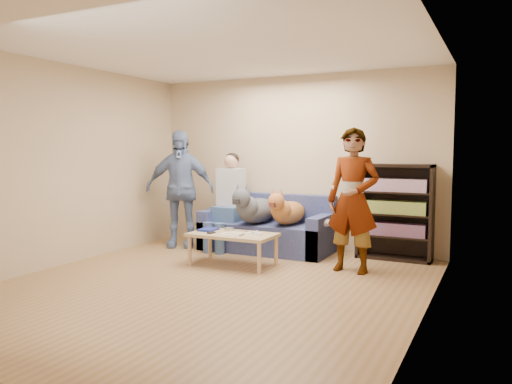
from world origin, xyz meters
The scene contains 26 objects.
ground centered at (0.00, 0.00, 0.00)m, with size 5.00×5.00×0.00m, color olive.
ceiling centered at (0.00, 0.00, 2.60)m, with size 5.00×5.00×0.00m, color white.
wall_back centered at (0.00, 2.50, 1.30)m, with size 4.50×4.50×0.00m, color tan.
wall_left centered at (-2.25, 0.00, 1.30)m, with size 5.00×5.00×0.00m, color tan.
wall_right centered at (2.25, 0.00, 1.30)m, with size 5.00×5.00×0.00m, color tan.
blanket centered at (0.60, 1.98, 0.49)m, with size 0.36×0.31×0.13m, color #B5B4B9.
person_standing_right centered at (1.22, 1.39, 0.88)m, with size 0.64×0.42×1.76m, color gray.
person_standing_left centered at (-1.58, 1.76, 0.89)m, with size 1.05×0.44×1.79m, color #7188B5.
held_controller centered at (1.02, 1.19, 1.05)m, with size 0.04×0.12×0.03m, color white.
notebook_blue centered at (-0.65, 1.07, 0.43)m, with size 0.20×0.26×0.03m, color navy.
papers centered at (-0.20, 0.92, 0.43)m, with size 0.26×0.20×0.01m, color white.
magazine centered at (-0.17, 0.94, 0.44)m, with size 0.22×0.17×0.01m, color #B2A88E.
camera_silver centered at (-0.37, 1.14, 0.45)m, with size 0.11×0.06×0.05m, color silver.
controller_a centered at (0.03, 1.12, 0.43)m, with size 0.04×0.13×0.03m, color silver.
controller_b centered at (0.11, 1.04, 0.43)m, with size 0.09×0.06×0.03m, color white.
headphone_cup_a centered at (-0.05, 1.00, 0.43)m, with size 0.07×0.07×0.02m, color white.
headphone_cup_b centered at (-0.05, 1.08, 0.43)m, with size 0.07×0.07×0.02m, color white.
pen_orange centered at (-0.27, 0.86, 0.42)m, with size 0.01×0.01×0.14m, color orange.
pen_black centered at (-0.13, 1.20, 0.42)m, with size 0.01×0.01×0.14m, color black.
wallet centered at (-0.50, 0.90, 0.43)m, with size 0.07×0.12×0.01m, color black.
sofa centered at (-0.25, 2.10, 0.28)m, with size 1.90×0.85×0.82m.
person_seated centered at (-0.85, 1.97, 0.77)m, with size 0.40×0.73×1.47m.
dog_gray centered at (-0.35, 1.85, 0.64)m, with size 0.42×1.25×0.61m.
dog_tan centered at (0.11, 1.96, 0.62)m, with size 0.38×1.15×0.55m.
coffee_table centered at (-0.25, 1.02, 0.37)m, with size 1.10×0.60×0.42m.
bookshelf centered at (1.55, 2.33, 0.68)m, with size 1.00×0.34×1.30m.
Camera 1 is at (2.84, -4.54, 1.51)m, focal length 35.00 mm.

